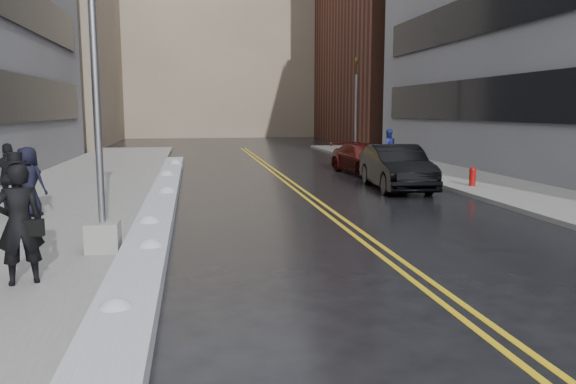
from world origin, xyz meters
name	(u,v)px	position (x,y,z in m)	size (l,w,h in m)	color
ground	(278,279)	(0.00, 0.00, 0.00)	(160.00, 160.00, 0.00)	black
sidewalk_west	(65,198)	(-5.75, 10.00, 0.07)	(5.50, 50.00, 0.15)	gray
sidewalk_east	(496,187)	(10.00, 10.00, 0.07)	(4.00, 50.00, 0.15)	gray
lane_line_left	(301,194)	(2.35, 10.00, 0.00)	(0.12, 50.00, 0.01)	gold
lane_line_right	(309,194)	(2.65, 10.00, 0.00)	(0.12, 50.00, 0.01)	gold
snow_ridge	(162,202)	(-2.45, 8.00, 0.17)	(0.90, 30.00, 0.34)	silver
building_west_far	(28,41)	(-15.50, 44.00, 9.00)	(14.00, 22.00, 18.00)	gray
building_far	(219,43)	(2.00, 60.00, 11.00)	(36.00, 16.00, 22.00)	gray
lamppost	(98,134)	(-3.30, 2.00, 2.53)	(0.65, 0.65, 7.62)	gray
fire_hydrant	(473,175)	(9.00, 10.00, 0.55)	(0.26, 0.26, 0.73)	maroon
traffic_signal	(356,104)	(8.50, 24.00, 3.40)	(0.16, 0.20, 6.00)	gray
pedestrian_fedora	(19,224)	(-4.28, -0.05, 1.16)	(0.74, 0.48, 2.02)	black
pedestrian_c	(29,182)	(-5.83, 6.26, 1.10)	(0.92, 0.60, 1.89)	black
pedestrian_d	(10,178)	(-6.51, 6.99, 1.12)	(1.14, 0.48, 1.95)	black
pedestrian_east	(388,147)	(8.67, 18.50, 1.08)	(0.91, 0.71, 1.87)	navy
car_black	(396,167)	(6.19, 10.61, 0.85)	(1.79, 5.14, 1.69)	black
car_maroon	(364,159)	(6.58, 15.93, 0.71)	(1.99, 4.91, 1.42)	#430D0A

